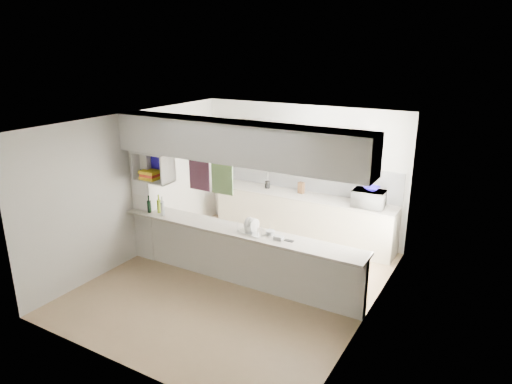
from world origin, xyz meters
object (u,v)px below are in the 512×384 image
Objects in this scene: bowl at (372,189)px; dish_rack at (253,227)px; microwave at (369,199)px; wine_bottles at (157,207)px.

dish_rack is (-1.22, -2.03, -0.25)m from bowl.
microwave is 2.34m from dish_rack.
dish_rack is 1.83m from wine_bottles.
wine_bottles is (-3.05, -2.15, -0.22)m from bowl.
dish_rack is (-1.19, -2.01, -0.07)m from microwave.
wine_bottles is (-1.83, -0.12, 0.03)m from dish_rack.
microwave is 2.04× the size of bowl.
microwave is 1.52× the size of wine_bottles.
microwave is 1.18× the size of dish_rack.
microwave is 0.19m from bowl.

